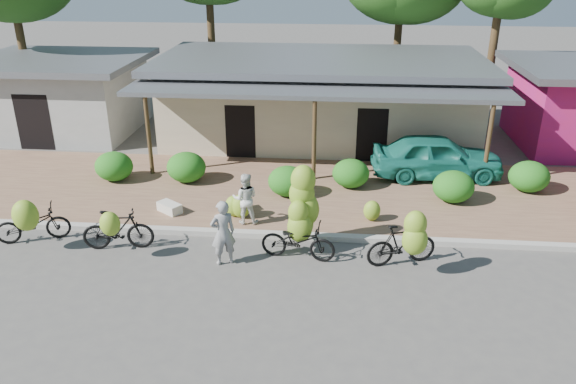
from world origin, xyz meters
name	(u,v)px	position (x,y,z in m)	size (l,w,h in m)	color
ground	(301,278)	(0.00, 0.00, 0.00)	(100.00, 100.00, 0.00)	#4D4A48
sidewalk	(312,193)	(0.00, 5.00, 0.06)	(60.00, 6.00, 0.12)	#916A4E
curb	(306,236)	(0.00, 2.00, 0.07)	(60.00, 0.25, 0.15)	#A8A399
shop_main	(320,98)	(0.00, 10.93, 1.72)	(13.00, 8.50, 3.35)	beige
shop_grey	(61,94)	(-11.00, 10.99, 1.62)	(7.00, 6.00, 3.15)	#A6A6A1
hedge_0	(114,166)	(-6.65, 5.38, 0.61)	(1.26, 1.14, 0.98)	#1B6316
hedge_1	(186,167)	(-4.21, 5.48, 0.63)	(1.30, 1.17, 1.01)	#1B6316
hedge_2	(287,181)	(-0.75, 4.64, 0.60)	(1.23, 1.10, 0.96)	#1B6316
hedge_3	(351,173)	(1.24, 5.50, 0.59)	(1.20, 1.08, 0.94)	#1B6316
hedge_4	(453,187)	(4.35, 4.62, 0.61)	(1.26, 1.13, 0.98)	#1B6316
hedge_5	(529,177)	(6.90, 5.67, 0.62)	(1.28, 1.15, 0.99)	#1B6316
bike_far_left	(31,222)	(-7.27, 1.12, 0.61)	(2.02, 1.54, 1.47)	black
bike_left	(117,229)	(-4.86, 0.94, 0.61)	(1.91, 1.26, 1.37)	black
bike_center	(300,222)	(-0.11, 1.20, 0.91)	(1.99, 1.32, 2.35)	black
bike_right	(405,242)	(2.49, 0.72, 0.72)	(1.90, 1.41, 1.74)	black
loose_banana_a	(234,206)	(-2.16, 2.99, 0.44)	(0.51, 0.43, 0.64)	#71A328
loose_banana_b	(241,206)	(-1.94, 2.93, 0.48)	(0.57, 0.49, 0.72)	#71A328
loose_banana_c	(372,211)	(1.81, 3.07, 0.42)	(0.48, 0.41, 0.61)	#71A328
sack_near	(236,207)	(-2.17, 3.28, 0.27)	(0.85, 0.40, 0.30)	beige
sack_far	(170,207)	(-4.12, 3.10, 0.26)	(0.75, 0.38, 0.28)	beige
vendor	(223,233)	(-1.98, 0.52, 0.86)	(0.63, 0.41, 1.72)	gray
bystander	(245,199)	(-1.76, 2.60, 0.86)	(0.72, 0.56, 1.49)	silver
teal_van	(437,156)	(4.13, 6.66, 0.86)	(1.74, 4.33, 1.48)	#197363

